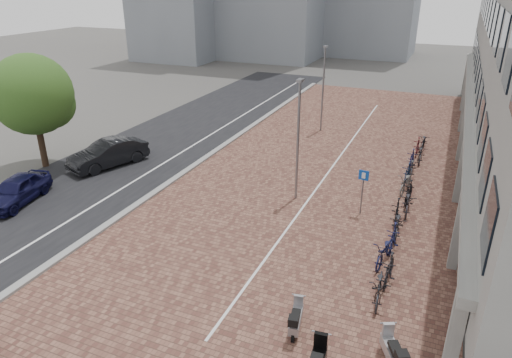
# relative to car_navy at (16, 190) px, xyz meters

# --- Properties ---
(ground) EXTENTS (140.00, 140.00, 0.00)m
(ground) POSITION_rel_car_navy_xyz_m (10.57, -1.66, -0.66)
(ground) COLOR #474442
(ground) RESTS_ON ground
(plaza_brick) EXTENTS (14.50, 42.00, 0.04)m
(plaza_brick) POSITION_rel_car_navy_xyz_m (12.57, 10.34, -0.65)
(plaza_brick) COLOR brown
(plaza_brick) RESTS_ON ground
(street_asphalt) EXTENTS (8.00, 50.00, 0.03)m
(street_asphalt) POSITION_rel_car_navy_xyz_m (1.57, 10.34, -0.65)
(street_asphalt) COLOR black
(street_asphalt) RESTS_ON ground
(curb) EXTENTS (0.35, 42.00, 0.14)m
(curb) POSITION_rel_car_navy_xyz_m (5.47, 10.34, -0.59)
(curb) COLOR gray
(curb) RESTS_ON ground
(lane_line) EXTENTS (0.12, 44.00, 0.00)m
(lane_line) POSITION_rel_car_navy_xyz_m (3.57, 10.34, -0.64)
(lane_line) COLOR white
(lane_line) RESTS_ON street_asphalt
(parking_line) EXTENTS (0.10, 30.00, 0.00)m
(parking_line) POSITION_rel_car_navy_xyz_m (12.77, 10.34, -0.62)
(parking_line) COLOR white
(parking_line) RESTS_ON plaza_brick
(car_navy) EXTENTS (2.29, 4.10, 1.32)m
(car_navy) POSITION_rel_car_navy_xyz_m (0.00, 0.00, 0.00)
(car_navy) COLOR black
(car_navy) RESTS_ON ground
(car_dark) EXTENTS (3.04, 4.80, 1.49)m
(car_dark) POSITION_rel_car_navy_xyz_m (0.91, 5.52, 0.09)
(car_dark) COLOR black
(car_dark) RESTS_ON ground
(scooter_front) EXTENTS (1.08, 1.57, 1.04)m
(scooter_front) POSITION_rel_car_navy_xyz_m (17.97, -3.41, -0.14)
(scooter_front) COLOR #AEAEB3
(scooter_front) RESTS_ON ground
(scooter_back) EXTENTS (0.68, 1.46, 0.96)m
(scooter_back) POSITION_rel_car_navy_xyz_m (15.06, -3.12, -0.18)
(scooter_back) COLOR #949499
(scooter_back) RESTS_ON ground
(parking_sign) EXTENTS (0.45, 0.11, 2.17)m
(parking_sign) POSITION_rel_car_navy_xyz_m (15.36, 5.26, 0.77)
(parking_sign) COLOR slate
(parking_sign) RESTS_ON ground
(lamp_near) EXTENTS (0.12, 0.12, 5.79)m
(lamp_near) POSITION_rel_car_navy_xyz_m (12.13, 5.64, 2.24)
(lamp_near) COLOR slate
(lamp_near) RESTS_ON ground
(lamp_far) EXTENTS (0.12, 0.12, 5.77)m
(lamp_far) POSITION_rel_car_navy_xyz_m (10.27, 16.70, 2.23)
(lamp_far) COLOR gray
(lamp_far) RESTS_ON ground
(street_tree) EXTENTS (4.36, 4.36, 6.35)m
(street_tree) POSITION_rel_car_navy_xyz_m (-2.33, 4.16, 3.38)
(street_tree) COLOR #382619
(street_tree) RESTS_ON ground
(bike_row) EXTENTS (1.22, 18.10, 1.05)m
(bike_row) POSITION_rel_car_navy_xyz_m (17.12, 7.39, -0.14)
(bike_row) COLOR black
(bike_row) RESTS_ON ground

